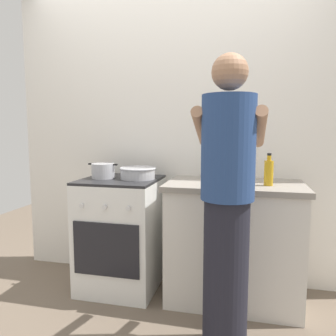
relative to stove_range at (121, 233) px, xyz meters
The scene contains 10 objects.
ground 0.59m from the stove_range, 22.87° to the right, with size 6.00×6.00×0.00m, color #6B5B4C.
back_wall 1.03m from the stove_range, 32.64° to the left, with size 3.20×0.10×2.50m.
countertop 0.90m from the stove_range, ahead, with size 1.00×0.60×0.90m.
stove_range is the anchor object (origin of this frame).
pot 0.53m from the stove_range, behind, with size 0.25×0.18×0.12m.
mixing_bowl 0.52m from the stove_range, 10.93° to the left, with size 0.29×0.29×0.09m.
utensil_crock 0.91m from the stove_range, 16.24° to the left, with size 0.10×0.10×0.33m.
spice_bottle 1.09m from the stove_range, ahead, with size 0.04×0.04×0.09m.
oil_bottle 1.26m from the stove_range, ahead, with size 0.06×0.06×0.23m.
person 1.13m from the stove_range, 33.75° to the right, with size 0.41×0.50×1.70m.
Camera 1 is at (0.63, -2.29, 1.29)m, focal length 35.10 mm.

